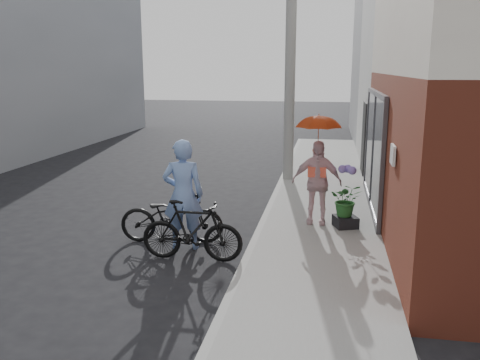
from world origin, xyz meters
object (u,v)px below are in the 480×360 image
(utility_pole, at_px, (290,53))
(bike_left, at_px, (172,216))
(planter, at_px, (345,222))
(officer, at_px, (183,195))
(kimono_woman, at_px, (317,182))
(bike_right, at_px, (192,231))

(utility_pole, distance_m, bike_left, 6.30)
(planter, bearing_deg, bike_left, -160.80)
(officer, height_order, kimono_woman, officer)
(bike_left, bearing_deg, planter, -77.28)
(bike_right, bearing_deg, utility_pole, -10.41)
(utility_pole, bearing_deg, bike_left, -107.54)
(utility_pole, height_order, planter, utility_pole)
(officer, bearing_deg, kimono_woman, -156.00)
(officer, height_order, bike_left, officer)
(planter, bearing_deg, kimono_woman, 163.01)
(kimono_woman, bearing_deg, officer, -143.73)
(bike_left, bearing_deg, kimono_woman, -70.11)
(kimono_woman, relative_size, planter, 4.02)
(officer, bearing_deg, bike_left, -50.32)
(officer, relative_size, bike_left, 1.04)
(kimono_woman, xyz_separation_m, planter, (0.58, -0.18, -0.71))
(utility_pole, height_order, bike_right, utility_pole)
(utility_pole, height_order, officer, utility_pole)
(kimono_woman, height_order, planter, kimono_woman)
(bike_left, bearing_deg, officer, -136.72)
(utility_pole, relative_size, bike_left, 3.74)
(bike_left, distance_m, bike_right, 1.00)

